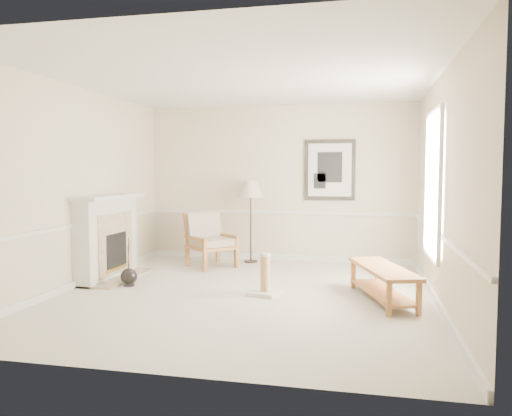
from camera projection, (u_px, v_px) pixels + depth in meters
The scene contains 8 objects.
ground at pixel (244, 295), 6.77m from camera, with size 5.50×5.50×0.00m, color silver.
room at pixel (256, 157), 6.68m from camera, with size 5.04×5.54×2.92m.
fireplace at pixel (108, 237), 7.81m from camera, with size 0.64×1.64×1.31m.
floor_vase at pixel (129, 277), 7.28m from camera, with size 0.24×0.24×0.72m.
armchair at pixel (209, 237), 8.81m from camera, with size 1.04×1.04×0.95m.
floor_lamp at pixel (251, 191), 9.11m from camera, with size 0.57×0.57×1.50m.
bench at pixel (383, 278), 6.45m from camera, with size 0.92×1.62×0.44m.
scratching_post at pixel (265, 282), 6.77m from camera, with size 0.49×0.49×0.57m.
Camera 1 is at (1.57, -6.48, 1.67)m, focal length 35.00 mm.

